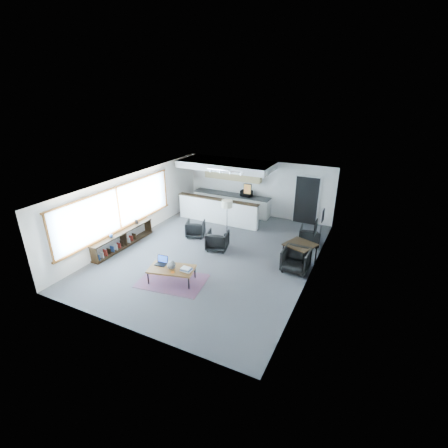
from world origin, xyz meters
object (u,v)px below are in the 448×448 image
at_px(coffee_table, 172,269).
at_px(dining_table, 300,246).
at_px(laptop, 162,261).
at_px(armchair_right, 217,240).
at_px(floor_lamp, 227,205).
at_px(dining_chair_far, 310,237).
at_px(ceramic_pot, 171,265).
at_px(book_stack, 186,269).
at_px(dining_chair_near, 296,261).
at_px(microwave, 246,193).
at_px(armchair_left, 195,228).

bearing_deg(coffee_table, dining_table, 26.42).
xyz_separation_m(laptop, armchair_right, (0.71, 2.46, -0.14)).
height_order(laptop, floor_lamp, floor_lamp).
bearing_deg(dining_chair_far, ceramic_pot, 46.74).
relative_size(book_stack, dining_chair_near, 0.46).
relative_size(armchair_right, microwave, 1.55).
relative_size(armchair_left, dining_chair_near, 0.99).
height_order(ceramic_pot, armchair_left, same).
xyz_separation_m(floor_lamp, dining_chair_near, (3.24, -1.54, -0.94)).
bearing_deg(book_stack, dining_chair_near, 38.72).
xyz_separation_m(ceramic_pot, armchair_right, (0.25, 2.60, -0.20)).
distance_m(coffee_table, dining_table, 4.34).
bearing_deg(microwave, dining_table, -41.50).
height_order(floor_lamp, microwave, floor_lamp).
relative_size(book_stack, dining_chair_far, 0.50).
bearing_deg(laptop, armchair_left, 95.71).
xyz_separation_m(coffee_table, dining_chair_near, (3.29, 2.33, -0.06)).
distance_m(dining_chair_near, dining_chair_far, 2.14).
distance_m(laptop, microwave, 6.26).
bearing_deg(ceramic_pot, dining_table, 41.10).
bearing_deg(armchair_right, floor_lamp, -92.31).
height_order(book_stack, armchair_left, armchair_left).
bearing_deg(book_stack, floor_lamp, 96.65).
bearing_deg(coffee_table, laptop, 152.13).
bearing_deg(armchair_right, dining_chair_far, -160.06).
bearing_deg(floor_lamp, microwave, 94.48).
height_order(dining_chair_far, microwave, microwave).
distance_m(coffee_table, dining_chair_far, 5.55).
bearing_deg(dining_chair_near, ceramic_pot, -142.85).
relative_size(dining_table, microwave, 2.27).
xyz_separation_m(dining_chair_near, microwave, (-3.43, 4.01, 0.74)).
distance_m(ceramic_pot, dining_table, 4.33).
height_order(coffee_table, dining_chair_far, dining_chair_far).
bearing_deg(microwave, dining_chair_near, -45.23).
bearing_deg(armchair_left, dining_chair_far, 176.79).
distance_m(floor_lamp, dining_table, 3.46).
bearing_deg(book_stack, ceramic_pot, -166.44).
height_order(dining_table, microwave, microwave).
distance_m(ceramic_pot, floor_lamp, 3.96).
distance_m(ceramic_pot, armchair_right, 2.62).
xyz_separation_m(laptop, floor_lamp, (0.48, 3.76, 0.77)).
xyz_separation_m(floor_lamp, dining_chair_far, (3.24, 0.60, -0.97)).
height_order(ceramic_pot, dining_chair_near, dining_chair_near).
relative_size(coffee_table, dining_table, 1.35).
bearing_deg(laptop, dining_chair_far, 43.83).
distance_m(coffee_table, ceramic_pot, 0.17).
bearing_deg(dining_table, armchair_right, -175.32).
bearing_deg(ceramic_pot, dining_chair_near, 35.82).
bearing_deg(armchair_right, laptop, 61.68).
bearing_deg(dining_chair_far, coffee_table, 46.37).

